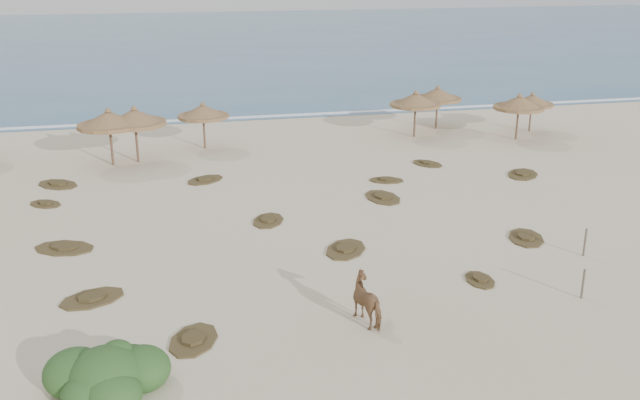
# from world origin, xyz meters

# --- Properties ---
(ground) EXTENTS (160.00, 160.00, 0.00)m
(ground) POSITION_xyz_m (0.00, 0.00, 0.00)
(ground) COLOR beige
(ground) RESTS_ON ground
(ocean) EXTENTS (200.00, 100.00, 0.01)m
(ocean) POSITION_xyz_m (0.00, 75.00, 0.00)
(ocean) COLOR #2B5B81
(ocean) RESTS_ON ground
(foam_line) EXTENTS (70.00, 0.60, 0.01)m
(foam_line) POSITION_xyz_m (0.00, 26.00, 0.00)
(foam_line) COLOR white
(foam_line) RESTS_ON ground
(palapa_1) EXTENTS (4.46, 4.46, 3.14)m
(palapa_1) POSITION_xyz_m (-9.25, 15.83, 2.44)
(palapa_1) COLOR brown
(palapa_1) RESTS_ON ground
(palapa_2) EXTENTS (3.43, 3.43, 3.13)m
(palapa_2) POSITION_xyz_m (-7.95, 16.14, 2.43)
(palapa_2) COLOR brown
(palapa_2) RESTS_ON ground
(palapa_3) EXTENTS (3.28, 3.28, 2.76)m
(palapa_3) POSITION_xyz_m (-4.20, 18.27, 2.14)
(palapa_3) COLOR brown
(palapa_3) RESTS_ON ground
(palapa_4) EXTENTS (3.27, 3.27, 2.92)m
(palapa_4) POSITION_xyz_m (8.64, 18.22, 2.26)
(palapa_4) COLOR brown
(palapa_4) RESTS_ON ground
(palapa_5) EXTENTS (3.92, 3.92, 2.85)m
(palapa_5) POSITION_xyz_m (10.74, 19.92, 2.21)
(palapa_5) COLOR brown
(palapa_5) RESTS_ON ground
(palapa_6) EXTENTS (3.22, 3.22, 2.87)m
(palapa_6) POSITION_xyz_m (14.44, 16.17, 2.22)
(palapa_6) COLOR brown
(palapa_6) RESTS_ON ground
(palapa_7) EXTENTS (2.83, 2.83, 2.55)m
(palapa_7) POSITION_xyz_m (16.28, 17.93, 1.98)
(palapa_7) COLOR brown
(palapa_7) RESTS_ON ground
(horse) EXTENTS (1.24, 1.86, 1.44)m
(horse) POSITION_xyz_m (-0.80, -3.80, 0.72)
(horse) COLOR #895F3E
(horse) RESTS_ON ground
(fence_post_near) EXTENTS (0.09, 0.09, 1.03)m
(fence_post_near) POSITION_xyz_m (6.41, -3.82, 0.51)
(fence_post_near) COLOR brown
(fence_post_near) RESTS_ON ground
(fence_post_far) EXTENTS (0.10, 0.10, 1.08)m
(fence_post_far) POSITION_xyz_m (8.44, -0.71, 0.54)
(fence_post_far) COLOR brown
(fence_post_far) RESTS_ON ground
(bush) EXTENTS (3.23, 2.84, 1.45)m
(bush) POSITION_xyz_m (-8.41, -5.91, 0.47)
(bush) COLOR #305424
(bush) RESTS_ON ground
(scrub_0) EXTENTS (2.54, 2.18, 0.16)m
(scrub_0) POSITION_xyz_m (-9.19, -0.37, 0.05)
(scrub_0) COLOR #4E3E22
(scrub_0) RESTS_ON ground
(scrub_1) EXTENTS (2.75, 2.31, 0.16)m
(scrub_1) POSITION_xyz_m (-10.54, 4.27, 0.05)
(scrub_1) COLOR #4E3E22
(scrub_1) RESTS_ON ground
(scrub_2) EXTENTS (1.89, 2.27, 0.16)m
(scrub_2) POSITION_xyz_m (-2.48, 5.49, 0.05)
(scrub_2) COLOR #4E3E22
(scrub_2) RESTS_ON ground
(scrub_3) EXTENTS (1.73, 2.44, 0.16)m
(scrub_3) POSITION_xyz_m (3.15, 7.32, 0.05)
(scrub_3) COLOR #4E3E22
(scrub_3) RESTS_ON ground
(scrub_4) EXTENTS (1.98, 2.42, 0.16)m
(scrub_4) POSITION_xyz_m (7.17, 1.30, 0.05)
(scrub_4) COLOR #4E3E22
(scrub_4) RESTS_ON ground
(scrub_5) EXTENTS (2.53, 2.68, 0.16)m
(scrub_5) POSITION_xyz_m (11.24, 9.25, 0.05)
(scrub_5) COLOR #4E3E22
(scrub_5) RESTS_ON ground
(scrub_6) EXTENTS (2.64, 2.61, 0.16)m
(scrub_6) POSITION_xyz_m (-11.73, 12.74, 0.05)
(scrub_6) COLOR #4E3E22
(scrub_6) RESTS_ON ground
(scrub_7) EXTENTS (1.97, 1.57, 0.16)m
(scrub_7) POSITION_xyz_m (4.14, 9.84, 0.05)
(scrub_7) COLOR #4E3E22
(scrub_7) RESTS_ON ground
(scrub_8) EXTENTS (1.89, 1.84, 0.16)m
(scrub_8) POSITION_xyz_m (-11.93, 9.82, 0.05)
(scrub_8) COLOR #4E3E22
(scrub_8) RESTS_ON ground
(scrub_9) EXTENTS (2.38, 2.63, 0.16)m
(scrub_9) POSITION_xyz_m (-0.09, 1.76, 0.05)
(scrub_9) COLOR #4E3E22
(scrub_9) RESTS_ON ground
(scrub_10) EXTENTS (1.93, 2.17, 0.16)m
(scrub_10) POSITION_xyz_m (7.20, 12.19, 0.05)
(scrub_10) COLOR #4E3E22
(scrub_10) RESTS_ON ground
(scrub_11) EXTENTS (2.01, 2.41, 0.16)m
(scrub_11) POSITION_xyz_m (-6.13, -3.79, 0.05)
(scrub_11) COLOR #4E3E22
(scrub_11) RESTS_ON ground
(scrub_12) EXTENTS (1.02, 1.51, 0.16)m
(scrub_12) POSITION_xyz_m (3.74, -1.87, 0.05)
(scrub_12) COLOR #4E3E22
(scrub_12) RESTS_ON ground
(scrub_13) EXTENTS (2.44, 2.31, 0.16)m
(scrub_13) POSITION_xyz_m (-4.66, 11.89, 0.05)
(scrub_13) COLOR #4E3E22
(scrub_13) RESTS_ON ground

